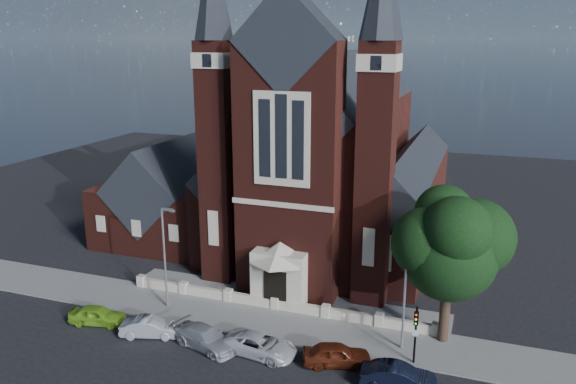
% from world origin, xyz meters
% --- Properties ---
extents(ground, '(120.00, 120.00, 0.00)m').
position_xyz_m(ground, '(0.00, 15.00, 0.00)').
color(ground, black).
rests_on(ground, ground).
extents(pavement_strip, '(60.00, 5.00, 0.12)m').
position_xyz_m(pavement_strip, '(0.00, 4.50, 0.00)').
color(pavement_strip, slate).
rests_on(pavement_strip, ground).
extents(forecourt_paving, '(26.00, 3.00, 0.14)m').
position_xyz_m(forecourt_paving, '(0.00, 8.50, 0.00)').
color(forecourt_paving, slate).
rests_on(forecourt_paving, ground).
extents(forecourt_wall, '(24.00, 0.40, 0.90)m').
position_xyz_m(forecourt_wall, '(0.00, 6.50, 0.00)').
color(forecourt_wall, '#B0A28C').
rests_on(forecourt_wall, ground).
extents(church, '(20.01, 34.90, 29.20)m').
position_xyz_m(church, '(-0.00, 22.94, 8.19)').
color(church, '#441812').
rests_on(church, ground).
extents(parish_hall, '(12.00, 12.20, 10.24)m').
position_xyz_m(parish_hall, '(-16.00, 18.00, 4.01)').
color(parish_hall, '#441812').
rests_on(parish_hall, ground).
extents(street_tree, '(6.40, 6.60, 10.70)m').
position_xyz_m(street_tree, '(12.60, 5.71, 6.96)').
color(street_tree, black).
rests_on(street_tree, ground).
extents(street_lamp_left, '(1.16, 0.22, 8.09)m').
position_xyz_m(street_lamp_left, '(-7.91, 4.00, 4.60)').
color(street_lamp_left, gray).
rests_on(street_lamp_left, ground).
extents(street_lamp_right, '(1.16, 0.22, 8.09)m').
position_xyz_m(street_lamp_right, '(10.09, 4.00, 4.60)').
color(street_lamp_right, gray).
rests_on(street_lamp_right, ground).
extents(traffic_signal, '(0.28, 0.42, 4.00)m').
position_xyz_m(traffic_signal, '(11.00, 2.43, 2.58)').
color(traffic_signal, black).
rests_on(traffic_signal, ground).
extents(car_lime_van, '(4.29, 2.48, 1.37)m').
position_xyz_m(car_lime_van, '(-11.45, 0.05, 0.69)').
color(car_lime_van, '#75B223').
rests_on(car_lime_van, ground).
extents(car_silver_a, '(4.38, 2.62, 1.36)m').
position_xyz_m(car_silver_a, '(-6.79, -0.16, 0.68)').
color(car_silver_a, '#93949A').
rests_on(car_silver_a, ground).
extents(car_silver_b, '(5.26, 3.39, 1.42)m').
position_xyz_m(car_silver_b, '(-2.44, -0.21, 0.71)').
color(car_silver_b, '#929599').
rests_on(car_silver_b, ground).
extents(car_white_suv, '(5.23, 2.89, 1.38)m').
position_xyz_m(car_white_suv, '(1.31, 0.24, 0.69)').
color(car_white_suv, silver).
rests_on(car_white_suv, ground).
extents(car_dark_red, '(4.67, 3.09, 1.48)m').
position_xyz_m(car_dark_red, '(6.36, 0.74, 0.74)').
color(car_dark_red, '#581F0F').
rests_on(car_dark_red, ground).
extents(car_navy, '(4.64, 2.06, 1.48)m').
position_xyz_m(car_navy, '(10.46, -0.40, 0.74)').
color(car_navy, black).
rests_on(car_navy, ground).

